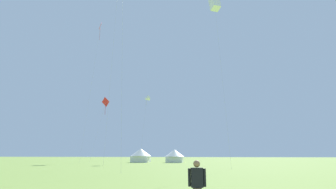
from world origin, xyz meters
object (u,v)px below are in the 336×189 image
object	(u,v)px
kite_pink_diamond	(100,29)
festival_tent_center	(175,155)
kite_red_diamond	(105,103)
festival_tent_left	(141,155)
kite_white_box	(215,3)
kite_white_delta	(147,98)
person_spectator	(197,189)

from	to	relation	value
kite_pink_diamond	festival_tent_center	world-z (taller)	kite_pink_diamond
kite_red_diamond	festival_tent_left	xyz separation A→B (m)	(8.87, 2.79, -12.98)
kite_red_diamond	festival_tent_left	world-z (taller)	kite_red_diamond
kite_pink_diamond	kite_white_box	size ratio (longest dim) A/B	1.22
kite_white_delta	festival_tent_left	xyz separation A→B (m)	(-1.74, 2.02, -13.85)
kite_red_diamond	person_spectator	distance (m)	60.78
person_spectator	festival_tent_center	distance (m)	56.37
kite_white_delta	festival_tent_left	bearing A→B (deg)	130.72
kite_red_diamond	kite_pink_diamond	world-z (taller)	kite_pink_diamond
kite_white_delta	kite_red_diamond	world-z (taller)	kite_white_delta
kite_white_box	person_spectator	xyz separation A→B (m)	(-1.41, -30.14, -25.27)
kite_white_delta	festival_tent_center	world-z (taller)	kite_white_delta
kite_white_box	festival_tent_center	distance (m)	36.85
person_spectator	festival_tent_center	bearing A→B (deg)	99.46
kite_pink_diamond	festival_tent_left	xyz separation A→B (m)	(8.25, 9.85, -29.94)
kite_red_diamond	festival_tent_left	distance (m)	15.96
festival_tent_left	kite_white_box	bearing A→B (deg)	-52.99
kite_white_box	person_spectator	size ratio (longest dim) A/B	15.94
person_spectator	festival_tent_center	world-z (taller)	festival_tent_center
person_spectator	festival_tent_left	bearing A→B (deg)	107.74
kite_white_box	kite_red_diamond	bearing A→B (deg)	141.07
festival_tent_center	kite_white_box	bearing A→B (deg)	-67.27
person_spectator	festival_tent_left	distance (m)	58.38
kite_red_diamond	person_spectator	world-z (taller)	kite_red_diamond
kite_red_diamond	festival_tent_center	world-z (taller)	kite_red_diamond
festival_tent_left	kite_pink_diamond	bearing A→B (deg)	-129.95
kite_pink_diamond	person_spectator	bearing A→B (deg)	-60.36
person_spectator	kite_white_delta	bearing A→B (deg)	106.67
festival_tent_left	person_spectator	bearing A→B (deg)	-72.26
person_spectator	kite_pink_diamond	bearing A→B (deg)	119.64
kite_red_diamond	festival_tent_left	bearing A→B (deg)	17.49
kite_pink_diamond	festival_tent_center	distance (m)	35.82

